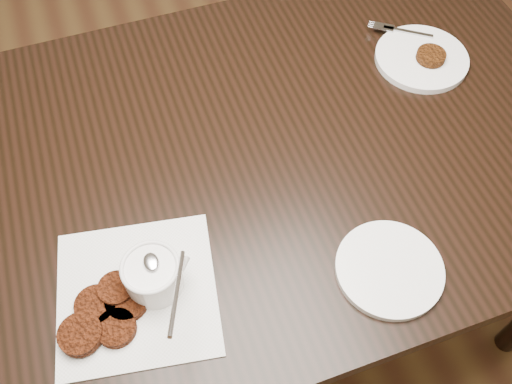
% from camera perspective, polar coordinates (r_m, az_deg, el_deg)
% --- Properties ---
extents(floor, '(4.00, 4.00, 0.00)m').
position_cam_1_polar(floor, '(1.74, 0.06, -15.21)').
color(floor, brown).
rests_on(floor, ground).
extents(table, '(1.45, 0.93, 0.75)m').
position_cam_1_polar(table, '(1.46, 0.27, -4.71)').
color(table, black).
rests_on(table, floor).
extents(napkin, '(0.31, 0.31, 0.00)m').
position_cam_1_polar(napkin, '(1.01, -11.93, -9.91)').
color(napkin, white).
rests_on(napkin, table).
extents(sauce_ramekin, '(0.16, 0.16, 0.14)m').
position_cam_1_polar(sauce_ramekin, '(0.94, -10.71, -7.38)').
color(sauce_ramekin, white).
rests_on(sauce_ramekin, napkin).
extents(patty_cluster, '(0.26, 0.26, 0.02)m').
position_cam_1_polar(patty_cluster, '(0.99, -14.65, -11.62)').
color(patty_cluster, '#5C210C').
rests_on(patty_cluster, napkin).
extents(plate_with_patty, '(0.29, 0.29, 0.03)m').
position_cam_1_polar(plate_with_patty, '(1.36, 16.44, 13.07)').
color(plate_with_patty, white).
rests_on(plate_with_patty, table).
extents(plate_empty, '(0.25, 0.25, 0.01)m').
position_cam_1_polar(plate_empty, '(1.02, 13.32, -7.57)').
color(plate_empty, white).
rests_on(plate_empty, table).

